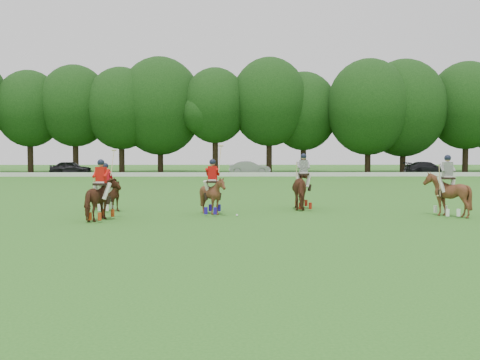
{
  "coord_description": "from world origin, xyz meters",
  "views": [
    {
      "loc": [
        2.01,
        -17.87,
        2.56
      ],
      "look_at": [
        2.35,
        4.2,
        1.4
      ],
      "focal_mm": 40.0,
      "sensor_mm": 36.0,
      "label": 1
    }
  ],
  "objects_px": {
    "car_left": "(71,168)",
    "polo_ball": "(237,215)",
    "polo_red_c": "(213,195)",
    "polo_stripe_a": "(303,189)",
    "car_right": "(427,168)",
    "polo_red_a": "(101,199)",
    "polo_red_b": "(106,195)",
    "polo_stripe_b": "(447,194)",
    "car_mid": "(250,168)"
  },
  "relations": [
    {
      "from": "polo_ball",
      "to": "polo_red_c",
      "type": "bearing_deg",
      "value": 146.09
    },
    {
      "from": "car_mid",
      "to": "car_right",
      "type": "xyz_separation_m",
      "value": [
        20.18,
        0.0,
        -0.04
      ]
    },
    {
      "from": "polo_stripe_a",
      "to": "car_left",
      "type": "bearing_deg",
      "value": 120.21
    },
    {
      "from": "car_left",
      "to": "car_mid",
      "type": "relative_size",
      "value": 0.97
    },
    {
      "from": "car_right",
      "to": "polo_stripe_b",
      "type": "relative_size",
      "value": 2.06
    },
    {
      "from": "polo_stripe_a",
      "to": "polo_ball",
      "type": "height_order",
      "value": "polo_stripe_a"
    },
    {
      "from": "car_left",
      "to": "polo_red_c",
      "type": "height_order",
      "value": "polo_red_c"
    },
    {
      "from": "polo_red_a",
      "to": "polo_red_b",
      "type": "relative_size",
      "value": 0.87
    },
    {
      "from": "car_mid",
      "to": "car_right",
      "type": "height_order",
      "value": "car_mid"
    },
    {
      "from": "car_left",
      "to": "polo_red_b",
      "type": "bearing_deg",
      "value": -163.73
    },
    {
      "from": "car_mid",
      "to": "polo_red_a",
      "type": "distance_m",
      "value": 41.01
    },
    {
      "from": "car_right",
      "to": "polo_red_b",
      "type": "bearing_deg",
      "value": 138.65
    },
    {
      "from": "polo_stripe_a",
      "to": "polo_stripe_b",
      "type": "distance_m",
      "value": 6.0
    },
    {
      "from": "car_mid",
      "to": "polo_red_c",
      "type": "xyz_separation_m",
      "value": [
        -2.81,
        -38.62,
        0.04
      ]
    },
    {
      "from": "polo_red_a",
      "to": "polo_ball",
      "type": "xyz_separation_m",
      "value": [
        5.08,
        1.14,
        -0.78
      ]
    },
    {
      "from": "polo_red_c",
      "to": "polo_ball",
      "type": "height_order",
      "value": "polo_red_c"
    },
    {
      "from": "car_left",
      "to": "polo_stripe_a",
      "type": "distance_m",
      "value": 42.4
    },
    {
      "from": "polo_red_c",
      "to": "polo_ball",
      "type": "distance_m",
      "value": 1.42
    },
    {
      "from": "polo_red_b",
      "to": "polo_stripe_b",
      "type": "relative_size",
      "value": 1.07
    },
    {
      "from": "car_right",
      "to": "polo_red_a",
      "type": "bearing_deg",
      "value": 141.32
    },
    {
      "from": "polo_red_b",
      "to": "polo_stripe_a",
      "type": "height_order",
      "value": "polo_red_b"
    },
    {
      "from": "polo_ball",
      "to": "car_left",
      "type": "bearing_deg",
      "value": 115.03
    },
    {
      "from": "car_mid",
      "to": "polo_red_a",
      "type": "bearing_deg",
      "value": 171.74
    },
    {
      "from": "polo_red_a",
      "to": "polo_stripe_a",
      "type": "xyz_separation_m",
      "value": [
        8.07,
        3.78,
        0.1
      ]
    },
    {
      "from": "car_left",
      "to": "polo_ball",
      "type": "xyz_separation_m",
      "value": [
        18.34,
        -39.28,
        -0.73
      ]
    },
    {
      "from": "polo_stripe_b",
      "to": "polo_ball",
      "type": "height_order",
      "value": "polo_stripe_b"
    },
    {
      "from": "car_mid",
      "to": "polo_red_a",
      "type": "xyz_separation_m",
      "value": [
        -6.9,
        -40.42,
        0.05
      ]
    },
    {
      "from": "car_mid",
      "to": "polo_ball",
      "type": "distance_m",
      "value": 39.33
    },
    {
      "from": "polo_red_b",
      "to": "polo_stripe_b",
      "type": "height_order",
      "value": "polo_red_b"
    },
    {
      "from": "polo_red_b",
      "to": "polo_ball",
      "type": "relative_size",
      "value": 29.17
    },
    {
      "from": "car_right",
      "to": "polo_stripe_a",
      "type": "distance_m",
      "value": 41.28
    },
    {
      "from": "car_mid",
      "to": "polo_red_a",
      "type": "relative_size",
      "value": 2.05
    },
    {
      "from": "car_mid",
      "to": "polo_ball",
      "type": "bearing_deg",
      "value": 178.78
    },
    {
      "from": "polo_red_a",
      "to": "polo_ball",
      "type": "distance_m",
      "value": 5.27
    },
    {
      "from": "polo_red_a",
      "to": "polo_stripe_b",
      "type": "xyz_separation_m",
      "value": [
        13.43,
        1.07,
        0.07
      ]
    },
    {
      "from": "car_right",
      "to": "polo_red_c",
      "type": "distance_m",
      "value": 44.94
    },
    {
      "from": "car_mid",
      "to": "polo_ball",
      "type": "xyz_separation_m",
      "value": [
        -1.82,
        -39.28,
        -0.72
      ]
    },
    {
      "from": "car_left",
      "to": "polo_stripe_b",
      "type": "xyz_separation_m",
      "value": [
        26.69,
        -39.36,
        0.12
      ]
    },
    {
      "from": "polo_red_a",
      "to": "polo_stripe_b",
      "type": "bearing_deg",
      "value": 4.55
    },
    {
      "from": "polo_red_c",
      "to": "polo_ball",
      "type": "bearing_deg",
      "value": -33.91
    },
    {
      "from": "polo_red_b",
      "to": "polo_red_a",
      "type": "bearing_deg",
      "value": -79.7
    },
    {
      "from": "polo_red_a",
      "to": "polo_stripe_a",
      "type": "relative_size",
      "value": 0.92
    },
    {
      "from": "car_right",
      "to": "polo_stripe_b",
      "type": "bearing_deg",
      "value": 156.0
    },
    {
      "from": "polo_red_c",
      "to": "polo_stripe_b",
      "type": "distance_m",
      "value": 9.36
    },
    {
      "from": "polo_red_b",
      "to": "polo_ball",
      "type": "distance_m",
      "value": 5.99
    },
    {
      "from": "car_right",
      "to": "polo_ball",
      "type": "xyz_separation_m",
      "value": [
        -21.99,
        -39.28,
        -0.68
      ]
    },
    {
      "from": "car_left",
      "to": "polo_ball",
      "type": "bearing_deg",
      "value": -157.48
    },
    {
      "from": "car_right",
      "to": "polo_ball",
      "type": "bearing_deg",
      "value": 145.89
    },
    {
      "from": "polo_red_a",
      "to": "polo_red_b",
      "type": "xyz_separation_m",
      "value": [
        -0.56,
        3.06,
        -0.1
      ]
    },
    {
      "from": "polo_red_a",
      "to": "polo_stripe_a",
      "type": "bearing_deg",
      "value": 25.09
    }
  ]
}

